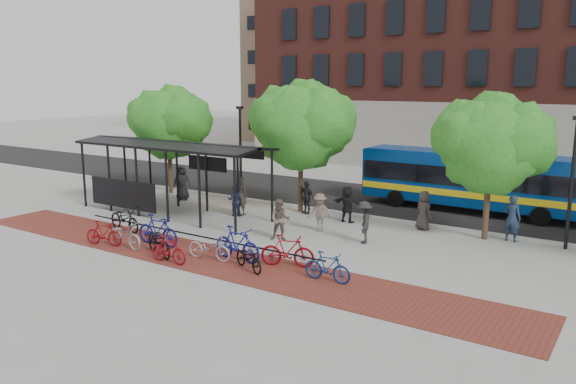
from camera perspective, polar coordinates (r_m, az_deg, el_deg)
The scene contains 34 objects.
ground at distance 23.83m, azimuth 3.12°, elevation -4.41°, with size 160.00×160.00×0.00m, color #9E9E99.
asphalt_street at distance 30.81m, azimuth 10.70°, elevation -1.02°, with size 160.00×8.00×0.01m, color black.
curb at distance 27.23m, azimuth 7.41°, elevation -2.38°, with size 160.00×0.25×0.12m, color #B7B7B2.
brick_strip at distance 21.10m, azimuth -8.61°, elevation -6.57°, with size 24.00×3.00×0.01m, color maroon.
bike_rack_rail at distance 22.58m, azimuth -9.53°, elevation -5.43°, with size 12.00×0.05×0.95m, color black.
building_tower at distance 66.45m, azimuth 9.21°, elevation 18.40°, with size 22.00×22.00×30.00m, color #7A664C.
bus_shelter at distance 27.84m, azimuth -11.94°, elevation 3.91°, with size 10.60×3.07×3.60m.
tree_a at distance 33.08m, azimuth -11.91°, elevation 7.17°, with size 4.90×4.00×6.18m.
tree_b at distance 27.41m, azimuth 1.53°, elevation 7.10°, with size 5.15×4.20×6.47m.
tree_c at distance 23.93m, azimuth 20.17°, elevation 4.89°, with size 4.66×3.80×5.92m.
lamp_post_left at distance 30.13m, azimuth -4.86°, elevation 4.15°, with size 0.35×0.20×5.12m.
lamp_post_right at distance 23.84m, azimuth 26.90°, elevation 1.17°, with size 0.35×0.20×5.12m.
bus at distance 29.31m, azimuth 18.19°, elevation 1.37°, with size 10.98×2.77×2.96m.
bike_0 at distance 25.34m, azimuth -16.26°, elevation -2.59°, with size 0.75×2.14×1.12m, color black.
bike_1 at distance 23.37m, azimuth -18.21°, elevation -4.02°, with size 0.46×1.64×0.99m, color maroon.
bike_2 at distance 22.80m, azimuth -16.34°, elevation -4.20°, with size 0.69×1.99×1.05m, color #9A9A9C.
bike_3 at distance 22.75m, azimuth -13.09°, elevation -3.81°, with size 0.58×2.07×1.24m, color navy.
bike_4 at distance 21.49m, azimuth -12.96°, elevation -4.94°, with size 0.70×2.01×1.06m, color black.
bike_5 at distance 20.52m, azimuth -12.05°, elevation -5.79°, with size 0.46×1.62×0.97m, color maroon.
bike_6 at distance 20.66m, azimuth -8.01°, elevation -5.57°, with size 0.63×1.81×0.95m, color #ADAEB0.
bike_7 at distance 20.39m, azimuth -5.17°, elevation -5.27°, with size 0.59×2.10×1.26m, color navy.
bike_8 at distance 19.41m, azimuth -4.00°, elevation -6.67°, with size 0.59×1.70×0.89m, color black.
bike_9 at distance 19.68m, azimuth -0.05°, elevation -5.99°, with size 0.54×1.91×1.15m, color maroon.
bike_11 at distance 18.31m, azimuth 4.03°, elevation -7.61°, with size 0.47×1.65×0.99m, color navy.
pedestrian_0 at distance 31.26m, azimuth -10.70°, elevation 0.97°, with size 0.95×0.62×1.95m, color black.
pedestrian_1 at distance 27.43m, azimuth -4.79°, elevation -0.36°, with size 0.68×0.45×1.87m, color #39302D.
pedestrian_2 at distance 27.19m, azimuth -5.37°, elevation -0.82°, with size 0.75×0.58×1.54m, color #1A243D.
pedestrian_3 at distance 24.22m, azimuth 3.26°, elevation -2.10°, with size 1.08×0.62×1.68m, color brown.
pedestrian_4 at distance 27.54m, azimuth 1.87°, elevation -0.53°, with size 0.96×0.40×1.63m, color black.
pedestrian_5 at distance 25.94m, azimuth 6.06°, elevation -1.24°, with size 1.58×0.50×1.70m, color black.
pedestrian_6 at distance 25.22m, azimuth 13.59°, elevation -1.81°, with size 0.85×0.55×1.73m, color #372F2C.
pedestrian_7 at distance 24.43m, azimuth 21.80°, elevation -2.48°, with size 0.70×0.46×1.93m, color #1E2E47.
pedestrian_8 at distance 22.88m, azimuth -0.81°, elevation -2.83°, with size 0.83×0.65×1.71m, color brown.
pedestrian_9 at distance 22.64m, azimuth 7.72°, elevation -3.07°, with size 1.11×0.64×1.72m, color black.
Camera 1 is at (11.61, -19.82, 6.34)m, focal length 35.00 mm.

